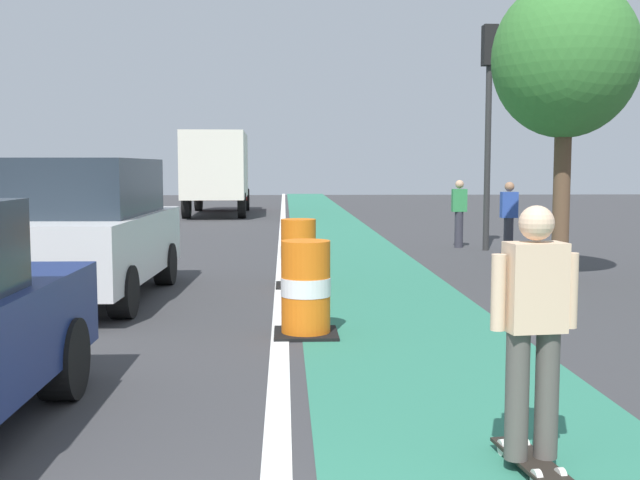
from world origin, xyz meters
name	(u,v)px	position (x,y,z in m)	size (l,w,h in m)	color
bike_lane_strip	(358,265)	(2.40, 12.00, 0.00)	(2.50, 80.00, 0.01)	#2D755B
lane_divider_stripe	(282,266)	(0.90, 12.00, 0.01)	(0.20, 80.00, 0.01)	silver
skateboarder_on_lane	(534,329)	(2.52, 1.72, 0.91)	(0.57, 0.82, 1.69)	black
parked_suv_second	(89,229)	(-1.87, 8.30, 1.04)	(2.04, 4.66, 2.04)	silver
traffic_barrel_front	(306,289)	(1.20, 5.75, 0.53)	(0.73, 0.73, 1.09)	orange
traffic_barrel_mid	(298,254)	(1.18, 9.36, 0.53)	(0.73, 0.73, 1.09)	orange
delivery_truck_down_block	(218,169)	(-1.71, 28.29, 1.85)	(2.48, 7.64, 3.23)	silver
traffic_light_corner	(489,97)	(5.61, 14.61, 3.50)	(0.41, 0.32, 5.10)	#2D2D2D
pedestrian_crossing	(459,211)	(5.11, 15.25, 0.86)	(0.34, 0.20, 1.61)	#33333D
pedestrian_waiting	(509,217)	(5.66, 13.02, 0.86)	(0.34, 0.20, 1.61)	#33333D
street_tree_sidewalk	(565,60)	(5.59, 9.76, 3.67)	(2.40, 2.40, 5.00)	brown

